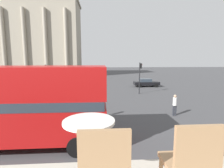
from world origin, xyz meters
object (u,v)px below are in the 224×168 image
object	(u,v)px
traffic_light_mid	(47,79)
traffic_light_far	(140,74)
plaza_building_left	(34,39)
traffic_light_near	(57,91)
cafe_dining_table	(89,136)
pedestrian_yellow	(54,79)
pedestrian_blue	(66,77)
pedestrian_white	(175,104)
car_black	(146,82)
car_white	(46,85)
cafe_chair_1	(190,163)
double_decker_bus	(3,103)

from	to	relation	value
traffic_light_mid	traffic_light_far	xyz separation A→B (m)	(10.57, 5.15, 0.07)
plaza_building_left	traffic_light_near	world-z (taller)	plaza_building_left
cafe_dining_table	plaza_building_left	size ratio (longest dim) A/B	0.03
pedestrian_yellow	pedestrian_blue	bearing A→B (deg)	139.22
traffic_light_near	pedestrian_white	xyz separation A→B (m)	(8.90, 1.93, -1.49)
car_black	car_white	bearing A→B (deg)	70.81
cafe_chair_1	traffic_light_mid	world-z (taller)	cafe_chair_1
traffic_light_far	pedestrian_yellow	world-z (taller)	traffic_light_far
double_decker_bus	traffic_light_near	world-z (taller)	double_decker_bus
cafe_chair_1	traffic_light_mid	bearing A→B (deg)	105.93
car_black	pedestrian_yellow	xyz separation A→B (m)	(-16.29, 3.67, 0.24)
plaza_building_left	pedestrian_yellow	size ratio (longest dim) A/B	15.32
cafe_dining_table	car_black	size ratio (longest dim) A/B	0.17
pedestrian_blue	pedestrian_white	distance (m)	26.22
pedestrian_white	cafe_chair_1	bearing A→B (deg)	107.81
double_decker_bus	cafe_dining_table	bearing A→B (deg)	-61.14
cafe_dining_table	traffic_light_near	distance (m)	10.08
traffic_light_near	pedestrian_white	bearing A→B (deg)	12.20
traffic_light_mid	pedestrian_yellow	distance (m)	15.38
traffic_light_mid	pedestrian_yellow	size ratio (longest dim) A/B	2.47
cafe_dining_table	pedestrian_white	xyz separation A→B (m)	(6.22, 11.56, -2.69)
plaza_building_left	cafe_chair_1	bearing A→B (deg)	-69.00
double_decker_bus	car_black	bearing A→B (deg)	52.00
double_decker_bus	traffic_light_far	distance (m)	17.12
traffic_light_mid	cafe_chair_1	bearing A→B (deg)	-69.64
double_decker_bus	pedestrian_blue	world-z (taller)	double_decker_bus
traffic_light_near	traffic_light_far	world-z (taller)	traffic_light_far
traffic_light_near	traffic_light_mid	world-z (taller)	traffic_light_mid
double_decker_bus	cafe_chair_1	distance (m)	9.69
cafe_chair_1	traffic_light_mid	distance (m)	17.36
plaza_building_left	pedestrian_white	world-z (taller)	plaza_building_left
traffic_light_far	pedestrian_yellow	size ratio (longest dim) A/B	2.54
cafe_chair_1	pedestrian_yellow	xyz separation A→B (m)	(-9.24, 31.19, -2.74)
cafe_chair_1	pedestrian_yellow	bearing A→B (deg)	102.07
cafe_chair_1	car_white	xyz separation A→B (m)	(-9.21, 26.07, -2.98)
cafe_dining_table	pedestrian_yellow	world-z (taller)	cafe_dining_table
cafe_dining_table	pedestrian_yellow	bearing A→B (deg)	105.21
traffic_light_near	car_white	distance (m)	16.93
plaza_building_left	traffic_light_mid	world-z (taller)	plaza_building_left
traffic_light_far	car_white	distance (m)	14.67
traffic_light_far	car_black	xyz separation A→B (m)	(2.51, 6.13, -2.01)
cafe_chair_1	pedestrian_yellow	size ratio (longest dim) A/B	0.55
double_decker_bus	pedestrian_yellow	distance (m)	23.79
traffic_light_near	double_decker_bus	bearing A→B (deg)	-130.50
traffic_light_near	pedestrian_white	distance (m)	9.23
traffic_light_mid	pedestrian_blue	world-z (taller)	traffic_light_mid
car_black	pedestrian_white	bearing A→B (deg)	149.25
plaza_building_left	traffic_light_far	size ratio (longest dim) A/B	6.03
car_black	double_decker_bus	bearing A→B (deg)	122.89
cafe_dining_table	car_white	world-z (taller)	cafe_dining_table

